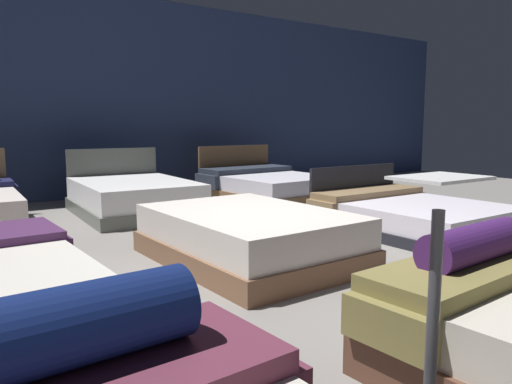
# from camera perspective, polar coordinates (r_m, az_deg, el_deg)

# --- Properties ---
(ground_plane) EXTENTS (18.00, 18.00, 0.02)m
(ground_plane) POSITION_cam_1_polar(r_m,az_deg,el_deg) (4.49, 0.55, -8.41)
(ground_plane) COLOR gray
(showroom_back_wall) EXTENTS (18.00, 0.06, 3.50)m
(showroom_back_wall) POSITION_cam_1_polar(r_m,az_deg,el_deg) (8.92, -18.67, 10.63)
(showroom_back_wall) COLOR navy
(showroom_back_wall) RESTS_ON ground_plane
(bed_4) EXTENTS (1.49, 2.03, 0.47)m
(bed_4) POSITION_cam_1_polar(r_m,az_deg,el_deg) (4.49, -0.83, -5.22)
(bed_4) COLOR brown
(bed_4) RESTS_ON ground_plane
(bed_5) EXTENTS (1.74, 2.04, 0.72)m
(bed_5) POSITION_cam_1_polar(r_m,az_deg,el_deg) (6.10, 17.62, -2.56)
(bed_5) COLOR black
(bed_5) RESTS_ON ground_plane
(bed_7) EXTENTS (1.57, 2.12, 0.89)m
(bed_7) POSITION_cam_1_polar(r_m,az_deg,el_deg) (7.10, -14.16, -0.57)
(bed_7) COLOR #555952
(bed_7) RESTS_ON ground_plane
(bed_8) EXTENTS (1.81, 2.18, 0.88)m
(bed_8) POSITION_cam_1_polar(r_m,az_deg,el_deg) (8.29, 1.31, 0.77)
(bed_8) COLOR brown
(bed_8) RESTS_ON ground_plane
(price_sign) EXTENTS (0.28, 0.24, 1.09)m
(price_sign) POSITION_cam_1_polar(r_m,az_deg,el_deg) (1.79, 19.74, -19.91)
(price_sign) COLOR #3F3F44
(price_sign) RESTS_ON ground_plane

